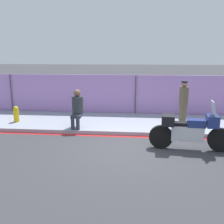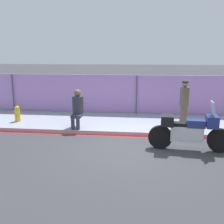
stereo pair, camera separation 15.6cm
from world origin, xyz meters
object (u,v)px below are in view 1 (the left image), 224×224
(motorcycle, at_px, (190,130))
(fire_hydrant, at_px, (16,114))
(officer_standing, at_px, (183,102))
(person_seated_on_curb, at_px, (77,107))

(motorcycle, relative_size, fire_hydrant, 3.84)
(motorcycle, relative_size, officer_standing, 1.46)
(fire_hydrant, bearing_deg, motorcycle, -18.87)
(motorcycle, distance_m, officer_standing, 2.58)
(motorcycle, height_order, person_seated_on_curb, person_seated_on_curb)
(motorcycle, bearing_deg, person_seated_on_curb, 160.30)
(person_seated_on_curb, bearing_deg, officer_standing, 12.48)
(motorcycle, distance_m, person_seated_on_curb, 4.11)
(motorcycle, bearing_deg, officer_standing, 89.32)
(person_seated_on_curb, bearing_deg, motorcycle, -23.91)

